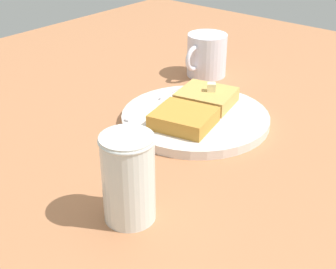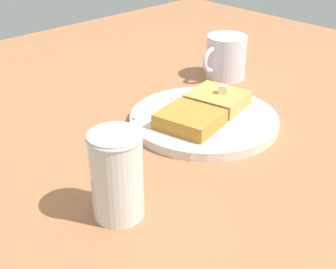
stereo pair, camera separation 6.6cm
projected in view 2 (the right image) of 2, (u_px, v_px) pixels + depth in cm
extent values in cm
cube|color=#AB6D46|center=(202.00, 107.00, 87.43)|extent=(122.04, 122.04, 2.60)
cylinder|color=silver|center=(204.00, 120.00, 78.49)|extent=(24.88, 24.88, 1.51)
torus|color=#35363C|center=(204.00, 118.00, 78.32)|extent=(24.88, 24.88, 0.80)
cube|color=tan|center=(217.00, 99.00, 80.87)|extent=(10.15, 10.74, 2.43)
cube|color=#BF8432|center=(190.00, 119.00, 74.21)|extent=(10.15, 10.74, 2.43)
cube|color=#F2E8AF|center=(223.00, 89.00, 79.90)|extent=(1.90, 1.93, 1.44)
cube|color=silver|center=(155.00, 109.00, 79.84)|extent=(10.03, 1.41, 0.36)
cube|color=silver|center=(180.00, 98.00, 83.91)|extent=(2.91, 2.34, 0.36)
cube|color=silver|center=(188.00, 92.00, 86.32)|extent=(3.21, 0.48, 0.36)
cube|color=silver|center=(190.00, 93.00, 85.99)|extent=(3.21, 0.48, 0.36)
cube|color=silver|center=(192.00, 94.00, 85.65)|extent=(3.21, 0.48, 0.36)
cube|color=silver|center=(195.00, 94.00, 85.32)|extent=(3.21, 0.48, 0.36)
cylinder|color=#562D0E|center=(118.00, 189.00, 55.92)|extent=(5.78, 5.78, 7.37)
cylinder|color=silver|center=(117.00, 176.00, 55.01)|extent=(6.29, 6.29, 11.18)
torus|color=silver|center=(115.00, 137.00, 52.54)|extent=(6.53, 6.53, 0.50)
cylinder|color=silver|center=(226.00, 57.00, 95.42)|extent=(8.11, 8.11, 8.70)
torus|color=silver|center=(212.00, 60.00, 92.63)|extent=(5.25, 0.90, 5.25)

